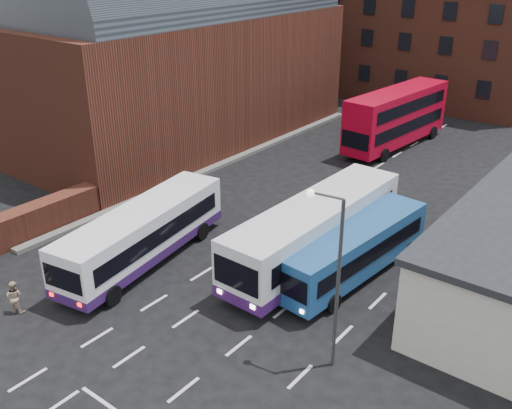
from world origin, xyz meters
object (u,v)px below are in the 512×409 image
Objects in this scene: bus_white_outbound at (143,231)px; bus_red_double at (396,117)px; bus_blue at (354,248)px; pedestrian_beige at (14,297)px; bus_white_inbound at (316,228)px; street_lamp at (333,267)px.

bus_white_outbound is 0.94× the size of bus_red_double.
pedestrian_beige is (-10.32, -11.80, -0.80)m from bus_blue.
bus_red_double is at bearing 76.21° from bus_white_outbound.
bus_blue is (9.15, 5.25, -0.17)m from bus_white_outbound.
bus_white_outbound reaches higher than bus_blue.
bus_white_outbound is 8.70m from bus_white_inbound.
bus_red_double is at bearing -64.64° from bus_blue.
bus_red_double is 7.59× the size of pedestrian_beige.
pedestrian_beige is at bearing -156.50° from street_lamp.
pedestrian_beige is (-1.18, -6.54, -0.96)m from bus_white_outbound.
bus_white_inbound is at bearing 28.03° from bus_white_outbound.
pedestrian_beige is at bearing 54.28° from bus_blue.
bus_blue is 6.43× the size of pedestrian_beige.
bus_red_double is at bearing -74.83° from bus_white_inbound.
bus_white_inbound is 2.25m from bus_blue.
bus_white_inbound is 7.96× the size of pedestrian_beige.
bus_blue is (2.22, 0.00, -0.40)m from bus_white_inbound.
street_lamp reaches higher than bus_white_outbound.
bus_white_inbound reaches higher than bus_white_outbound.
bus_white_inbound is at bearing 126.04° from street_lamp.
bus_white_outbound is 6.72m from pedestrian_beige.
bus_white_outbound is at bearing 35.33° from bus_blue.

